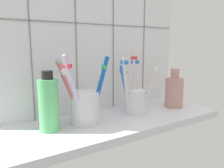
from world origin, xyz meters
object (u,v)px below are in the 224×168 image
toothbrush_cup_left (84,104)px  ceramic_vase (174,91)px  toothbrush_cup_right (135,97)px  soap_bottle (49,104)px

toothbrush_cup_left → ceramic_vase: bearing=-3.3°
toothbrush_cup_right → toothbrush_cup_left: bearing=-179.9°
toothbrush_cup_right → soap_bottle: (-26.42, -0.05, 1.78)cm
toothbrush_cup_left → toothbrush_cup_right: (17.24, 0.03, -0.40)cm
ceramic_vase → soap_bottle: 41.51cm
soap_bottle → toothbrush_cup_right: bearing=0.1°
toothbrush_cup_left → soap_bottle: bearing=-179.8°
toothbrush_cup_right → ceramic_vase: toothbrush_cup_right is taller
toothbrush_cup_left → toothbrush_cup_right: bearing=0.1°
ceramic_vase → soap_bottle: soap_bottle is taller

